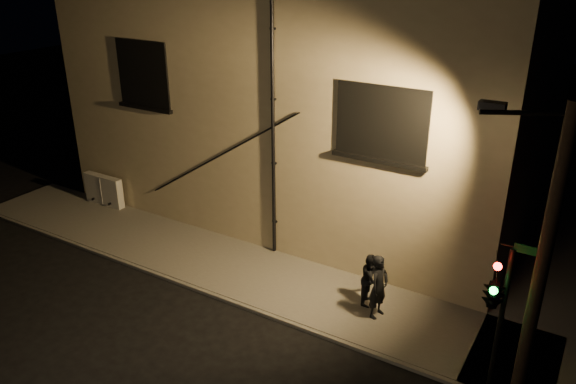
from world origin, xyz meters
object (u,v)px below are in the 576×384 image
Objects in this scene: pedestrian_b at (371,279)px; traffic_signal at (494,292)px; utility_cabinet at (104,190)px; pedestrian_a at (379,286)px; streetlamp_pole at (539,254)px.

traffic_signal is (3.43, -1.67, 1.70)m from pedestrian_b.
pedestrian_a is at bearing -6.26° from utility_cabinet.
traffic_signal is at bearing -170.01° from streetlamp_pole.
pedestrian_a is 0.64m from pedestrian_b.
pedestrian_a is 1.20× the size of pedestrian_b.
pedestrian_b is (-0.41, 0.46, -0.15)m from pedestrian_a.
pedestrian_b is 5.19m from streetlamp_pole.
pedestrian_b reaches higher than utility_cabinet.
traffic_signal is at bearing -100.97° from pedestrian_a.
traffic_signal is at bearing -124.30° from pedestrian_b.
streetlamp_pole reaches higher than pedestrian_a.
traffic_signal reaches higher than pedestrian_b.
traffic_signal reaches higher than utility_cabinet.
pedestrian_a reaches higher than pedestrian_b.
streetlamp_pole is at bearing -118.98° from pedestrian_b.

